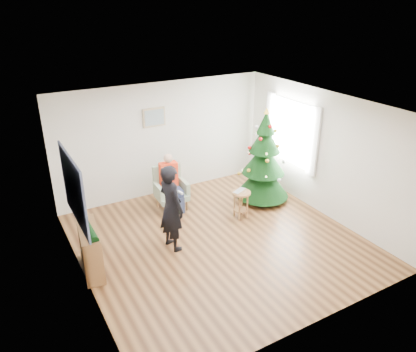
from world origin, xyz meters
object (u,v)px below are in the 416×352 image
standing_man (171,208)px  console (91,249)px  stool (241,204)px  christmas_tree (264,160)px  armchair (171,194)px

standing_man → console: (-1.48, 0.05, -0.42)m
stool → christmas_tree: bearing=26.9°
stool → armchair: size_ratio=0.62×
stool → console: 3.21m
armchair → console: size_ratio=0.95×
stool → standing_man: 1.82m
stool → armchair: bearing=135.0°
armchair → console: bearing=-143.7°
standing_man → console: standing_man is taller
armchair → console: 2.49m
stool → console: (-3.19, -0.25, 0.10)m
christmas_tree → standing_man: 2.71m
stool → armchair: 1.56m
christmas_tree → stool: 1.19m
christmas_tree → console: bearing=-170.3°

